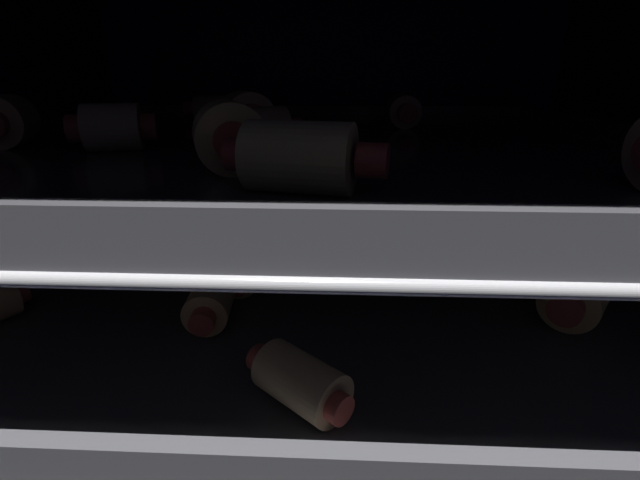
# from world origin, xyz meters

# --- Properties ---
(ground_plane) EXTENTS (0.57, 0.52, 0.01)m
(ground_plane) POSITION_xyz_m (0.00, 0.00, -0.01)
(ground_plane) COLOR #0C1138
(oven_wall_back) EXTENTS (0.57, 0.01, 0.40)m
(oven_wall_back) POSITION_xyz_m (0.00, 0.25, 0.20)
(oven_wall_back) COLOR #0C1138
(oven_wall_back) RESTS_ON ground_plane
(oven_rack_lower) EXTENTS (0.52, 0.48, 0.01)m
(oven_rack_lower) POSITION_xyz_m (0.00, 0.00, 0.13)
(oven_rack_lower) COLOR #B7B7BC
(baking_tray_lower) EXTENTS (0.46, 0.44, 0.03)m
(baking_tray_lower) POSITION_xyz_m (0.00, 0.00, 0.14)
(baking_tray_lower) COLOR #4C4C51
(baking_tray_lower) RESTS_ON oven_rack_lower
(pig_in_blanket_lower_0) EXTENTS (0.05, 0.06, 0.03)m
(pig_in_blanket_lower_0) POSITION_xyz_m (-0.15, 0.18, 0.16)
(pig_in_blanket_lower_0) COLOR #DCB880
(pig_in_blanket_lower_0) RESTS_ON baking_tray_lower
(pig_in_blanket_lower_1) EXTENTS (0.06, 0.03, 0.03)m
(pig_in_blanket_lower_1) POSITION_xyz_m (0.04, 0.11, 0.15)
(pig_in_blanket_lower_1) COLOR #E3B882
(pig_in_blanket_lower_1) RESTS_ON baking_tray_lower
(pig_in_blanket_lower_2) EXTENTS (0.05, 0.06, 0.03)m
(pig_in_blanket_lower_2) POSITION_xyz_m (0.16, -0.09, 0.16)
(pig_in_blanket_lower_2) COLOR #E4C37D
(pig_in_blanket_lower_2) RESTS_ON baking_tray_lower
(pig_in_blanket_lower_3) EXTENTS (0.03, 0.06, 0.03)m
(pig_in_blanket_lower_3) POSITION_xyz_m (-0.05, -0.05, 0.15)
(pig_in_blanket_lower_3) COLOR #D5BF77
(pig_in_blanket_lower_3) RESTS_ON baking_tray_lower
(pig_in_blanket_lower_4) EXTENTS (0.06, 0.04, 0.03)m
(pig_in_blanket_lower_4) POSITION_xyz_m (-0.12, 0.05, 0.16)
(pig_in_blanket_lower_4) COLOR #DBC684
(pig_in_blanket_lower_4) RESTS_ON baking_tray_lower
(pig_in_blanket_lower_5) EXTENTS (0.05, 0.05, 0.02)m
(pig_in_blanket_lower_5) POSITION_xyz_m (-0.00, -0.17, 0.15)
(pig_in_blanket_lower_5) COLOR #D9B582
(pig_in_blanket_lower_5) RESTS_ON baking_tray_lower
(pig_in_blanket_lower_7) EXTENTS (0.03, 0.05, 0.03)m
(pig_in_blanket_lower_7) POSITION_xyz_m (-0.06, -0.10, 0.15)
(pig_in_blanket_lower_7) COLOR #E1B376
(pig_in_blanket_lower_7) RESTS_ON baking_tray_lower
(oven_rack_upper) EXTENTS (0.52, 0.48, 0.01)m
(oven_rack_upper) POSITION_xyz_m (0.00, -0.00, 0.22)
(oven_rack_upper) COLOR #B7B7BC
(baking_tray_upper) EXTENTS (0.46, 0.44, 0.02)m
(baking_tray_upper) POSITION_xyz_m (0.00, 0.00, 0.23)
(baking_tray_upper) COLOR #4C4C51
(baking_tray_upper) RESTS_ON oven_rack_upper
(pig_in_blanket_upper_0) EXTENTS (0.04, 0.05, 0.03)m
(pig_in_blanket_upper_0) POSITION_xyz_m (-0.04, -0.12, 0.25)
(pig_in_blanket_upper_0) COLOR #DFC87B
(pig_in_blanket_upper_0) RESTS_ON baking_tray_upper
(pig_in_blanket_upper_1) EXTENTS (0.06, 0.04, 0.03)m
(pig_in_blanket_upper_1) POSITION_xyz_m (-0.04, -0.06, 0.25)
(pig_in_blanket_upper_1) COLOR #DAB978
(pig_in_blanket_upper_1) RESTS_ON baking_tray_upper
(pig_in_blanket_upper_2) EXTENTS (0.04, 0.05, 0.03)m
(pig_in_blanket_upper_2) POSITION_xyz_m (-0.20, -0.05, 0.25)
(pig_in_blanket_upper_2) COLOR #E8BA7C
(pig_in_blanket_upper_2) RESTS_ON baking_tray_upper
(pig_in_blanket_upper_3) EXTENTS (0.03, 0.06, 0.03)m
(pig_in_blanket_upper_3) POSITION_xyz_m (0.07, 0.08, 0.25)
(pig_in_blanket_upper_3) COLOR #E5B484
(pig_in_blanket_upper_3) RESTS_ON baking_tray_upper
(pig_in_blanket_upper_6) EXTENTS (0.04, 0.05, 0.03)m
(pig_in_blanket_upper_6) POSITION_xyz_m (-0.05, -0.02, 0.25)
(pig_in_blanket_upper_6) COLOR #DEB47D
(pig_in_blanket_upper_6) RESTS_ON baking_tray_upper
(pig_in_blanket_upper_7) EXTENTS (0.06, 0.03, 0.03)m
(pig_in_blanket_upper_7) POSITION_xyz_m (-0.11, 0.12, 0.25)
(pig_in_blanket_upper_7) COLOR #E8B474
(pig_in_blanket_upper_7) RESTS_ON baking_tray_upper
(pig_in_blanket_upper_8) EXTENTS (0.05, 0.04, 0.03)m
(pig_in_blanket_upper_8) POSITION_xyz_m (-0.12, -0.06, 0.25)
(pig_in_blanket_upper_8) COLOR #D6B886
(pig_in_blanket_upper_8) RESTS_ON baking_tray_upper
(pig_in_blanket_upper_9) EXTENTS (0.07, 0.04, 0.03)m
(pig_in_blanket_upper_9) POSITION_xyz_m (0.00, -0.16, 0.25)
(pig_in_blanket_upper_9) COLOR #D7C383
(pig_in_blanket_upper_9) RESTS_ON baking_tray_upper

